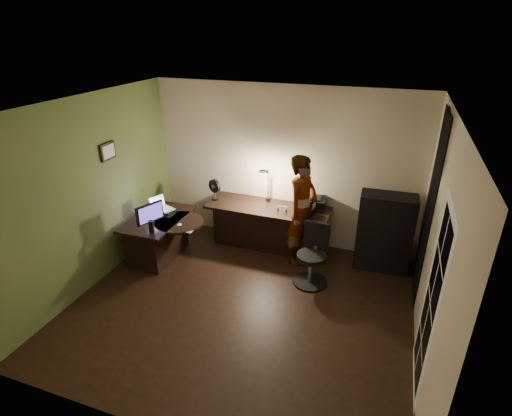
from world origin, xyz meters
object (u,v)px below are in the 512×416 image
(desk_left, at_px, (160,237))
(office_chair, at_px, (312,256))
(desk_right, at_px, (267,227))
(monitor, at_px, (150,220))
(cabinet, at_px, (384,232))
(person, at_px, (302,210))

(desk_left, xyz_separation_m, office_chair, (2.49, 0.09, 0.10))
(desk_right, bearing_deg, monitor, -139.61)
(desk_left, distance_m, desk_right, 1.79)
(cabinet, relative_size, office_chair, 1.34)
(desk_right, xyz_separation_m, person, (0.63, -0.20, 0.51))
(monitor, bearing_deg, office_chair, 32.64)
(monitor, bearing_deg, desk_left, 126.94)
(cabinet, distance_m, office_chair, 1.26)
(monitor, distance_m, office_chair, 2.47)
(desk_left, bearing_deg, cabinet, 14.22)
(office_chair, relative_size, person, 0.52)
(desk_left, relative_size, office_chair, 1.36)
(desk_left, distance_m, monitor, 0.60)
(cabinet, xyz_separation_m, office_chair, (-0.95, -0.81, -0.16))
(person, bearing_deg, monitor, 133.25)
(desk_right, height_order, person, person)
(desk_left, height_order, office_chair, office_chair)
(person, bearing_deg, desk_right, 89.67)
(desk_left, bearing_deg, office_chair, 1.68)
(desk_left, xyz_separation_m, cabinet, (3.44, 0.90, 0.26))
(cabinet, relative_size, person, 0.69)
(desk_left, distance_m, cabinet, 3.57)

